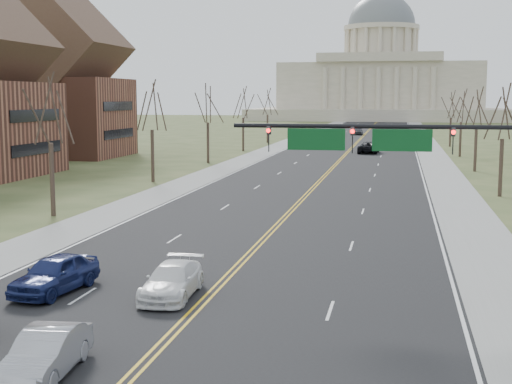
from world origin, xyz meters
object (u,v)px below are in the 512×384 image
at_px(car_sb_inner_lead, 46,353).
at_px(car_sb_outer_second, 55,274).
at_px(car_far_sb, 358,131).
at_px(signal_mast, 400,152).
at_px(car_far_nb, 369,147).
at_px(car_sb_inner_second, 172,281).

distance_m(car_sb_inner_lead, car_sb_outer_second, 9.13).
distance_m(car_sb_outer_second, car_far_sb, 128.16).
bearing_deg(car_far_sb, signal_mast, -86.04).
relative_size(car_sb_inner_lead, car_far_nb, 0.69).
xyz_separation_m(car_sb_inner_lead, car_sb_inner_second, (0.99, 8.57, -0.01)).
bearing_deg(signal_mast, car_sb_inner_lead, -130.72).
height_order(signal_mast, car_far_nb, signal_mast).
xyz_separation_m(car_sb_inner_second, car_far_sb, (0.11, 127.73, 0.12)).
bearing_deg(car_sb_outer_second, car_sb_inner_second, 11.79).
bearing_deg(car_far_sb, car_sb_inner_lead, -90.51).
bearing_deg(car_far_nb, car_sb_inner_lead, 89.31).
height_order(car_sb_inner_second, car_far_sb, car_far_sb).
xyz_separation_m(car_sb_inner_lead, car_far_nb, (5.49, 85.61, 0.15)).
bearing_deg(car_far_sb, car_sb_outer_second, -92.29).
distance_m(car_sb_inner_second, car_far_sb, 127.73).
bearing_deg(car_sb_outer_second, signal_mast, 21.05).
height_order(signal_mast, car_sb_outer_second, signal_mast).
height_order(car_sb_inner_lead, car_sb_outer_second, car_sb_outer_second).
bearing_deg(signal_mast, car_far_nb, 93.37).
height_order(signal_mast, car_sb_inner_lead, signal_mast).
height_order(car_sb_outer_second, car_far_sb, car_far_sb).
bearing_deg(car_sb_inner_lead, car_sb_inner_second, 78.14).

